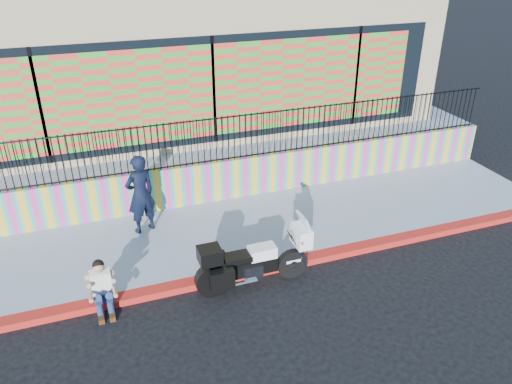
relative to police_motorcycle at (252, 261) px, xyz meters
name	(u,v)px	position (x,y,z in m)	size (l,w,h in m)	color
ground	(269,270)	(0.53, 0.36, -0.62)	(90.00, 90.00, 0.00)	black
red_curb	(269,267)	(0.53, 0.36, -0.54)	(16.00, 0.30, 0.15)	#B50C23
sidewalk	(245,229)	(0.53, 2.01, -0.54)	(16.00, 3.00, 0.15)	#929AAF
mural_wall	(226,179)	(0.53, 3.61, 0.08)	(16.00, 0.20, 1.10)	#E73CA1
metal_fence	(224,139)	(0.53, 3.61, 1.23)	(15.80, 0.04, 1.20)	black
elevated_platform	(184,121)	(0.53, 8.71, 0.01)	(16.00, 10.00, 1.25)	#929AAF
storefront_building	(180,46)	(0.53, 8.50, 2.63)	(14.00, 8.06, 4.00)	tan
police_motorcycle	(252,261)	(0.00, 0.00, 0.00)	(2.37, 0.78, 1.48)	black
police_officer	(140,194)	(-1.79, 2.69, 0.50)	(0.71, 0.46, 1.94)	black
seated_man	(103,292)	(-2.91, 0.21, -0.17)	(0.54, 0.71, 1.06)	navy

